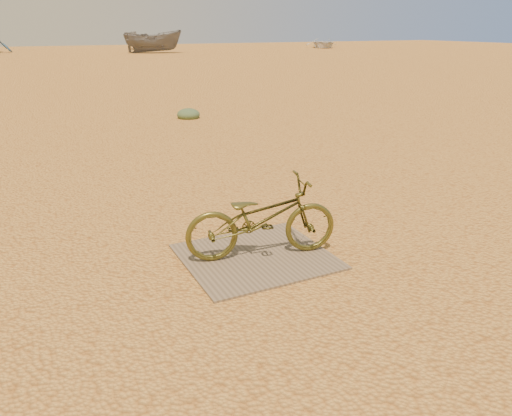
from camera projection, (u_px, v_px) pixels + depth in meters
name	position (u px, v px, depth m)	size (l,w,h in m)	color
ground	(223.00, 250.00, 5.25)	(120.00, 120.00, 0.00)	gold
plywood_board	(256.00, 257.00, 5.08)	(1.44, 1.30, 0.02)	#75654D
bicycle	(262.00, 218.00, 4.95)	(0.53, 1.53, 0.81)	#4E4B1C
boat_mid_right	(153.00, 41.00, 42.33)	(1.83, 4.86, 1.88)	slate
boat_far_right	(323.00, 43.00, 52.31)	(3.34, 4.68, 0.97)	silver
kale_b	(189.00, 118.00, 12.72)	(0.58, 0.58, 0.32)	#556E49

